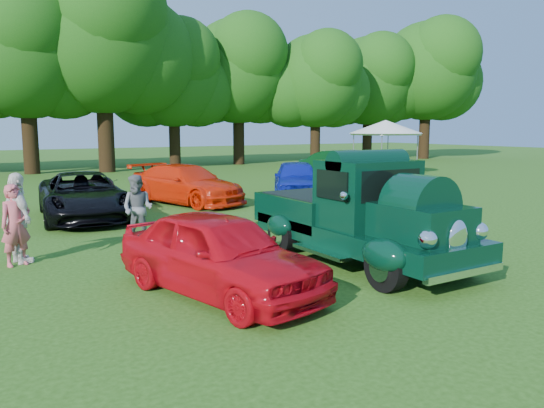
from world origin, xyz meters
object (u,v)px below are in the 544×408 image
back_car_blue (297,179)px  spectator_grey (138,209)px  hero_pickup (359,218)px  spectator_pink (16,225)px  spectator_white (18,218)px  back_car_orange (187,184)px  back_car_green (351,170)px  canopy_tent (386,127)px  back_car_black (83,196)px  red_convertible (220,253)px

back_car_blue → spectator_grey: spectator_grey is taller
hero_pickup → back_car_blue: (4.26, 8.39, -0.16)m
spectator_pink → spectator_white: (0.07, 0.15, 0.10)m
back_car_orange → spectator_pink: (-5.87, -6.00, 0.11)m
back_car_green → spectator_white: 14.94m
canopy_tent → back_car_orange: bearing=-160.5°
back_car_orange → back_car_blue: bearing=-29.0°
back_car_black → back_car_blue: (7.71, 0.68, 0.03)m
spectator_grey → spectator_white: 2.62m
back_car_green → red_convertible: bearing=-146.0°
back_car_blue → back_car_green: bearing=50.2°
hero_pickup → spectator_grey: 5.02m
red_convertible → spectator_pink: (-2.47, 3.56, 0.12)m
hero_pickup → spectator_white: bearing=149.8°
back_car_blue → spectator_grey: (-7.32, -4.42, 0.07)m
red_convertible → back_car_black: 8.18m
back_car_orange → canopy_tent: bearing=0.3°
back_car_blue → spectator_pink: spectator_pink is taller
back_car_orange → back_car_blue: size_ratio=1.12×
hero_pickup → back_car_blue: bearing=63.1°
back_car_orange → spectator_white: 8.23m
spectator_pink → spectator_grey: bearing=1.0°
back_car_blue → spectator_grey: size_ratio=2.66×
back_car_black → canopy_tent: canopy_tent is taller
back_car_green → spectator_pink: (-13.56, -6.57, -0.03)m
back_car_orange → canopy_tent: (13.57, 4.79, 1.92)m
hero_pickup → spectator_pink: bearing=151.3°
spectator_pink → canopy_tent: (19.44, 10.79, 1.81)m
back_car_orange → spectator_grey: size_ratio=2.99×
canopy_tent → spectator_pink: bearing=-151.0°
back_car_green → spectator_grey: back_car_green is taller
red_convertible → spectator_grey: size_ratio=2.51×
back_car_black → spectator_grey: bearing=-78.0°
back_car_orange → spectator_white: bearing=-154.0°
red_convertible → canopy_tent: bearing=26.6°
spectator_grey → canopy_tent: size_ratio=0.36×
back_car_black → spectator_grey: (0.39, -3.75, 0.10)m
red_convertible → spectator_white: size_ratio=2.20×
hero_pickup → back_car_black: (-3.45, 7.72, -0.19)m
canopy_tent → hero_pickup: bearing=-134.8°
back_car_orange → spectator_pink: 8.39m
spectator_pink → spectator_grey: (2.58, 0.87, -0.01)m
spectator_white → spectator_grey: bearing=-88.5°
back_car_green → spectator_white: (-13.49, -6.42, 0.07)m
back_car_black → back_car_orange: back_car_black is taller
spectator_white → red_convertible: bearing=-161.5°
spectator_pink → canopy_tent: 22.31m
spectator_grey → spectator_white: spectator_white is taller
red_convertible → back_car_orange: size_ratio=0.84×
hero_pickup → spectator_grey: (-3.06, 3.97, -0.09)m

